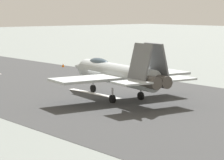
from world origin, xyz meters
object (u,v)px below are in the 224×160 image
at_px(marker_cone_mid, 163,80).
at_px(marker_cone_far, 63,65).
at_px(fighter_jet, 116,73).
at_px(crew_person, 87,68).

xyz_separation_m(marker_cone_mid, marker_cone_far, (21.03, 0.00, 0.00)).
distance_m(fighter_jet, crew_person, 19.36).
xyz_separation_m(fighter_jet, marker_cone_far, (26.04, -11.66, -2.20)).
bearing_deg(fighter_jet, marker_cone_mid, -66.75).
distance_m(fighter_jet, marker_cone_far, 28.62).
height_order(crew_person, marker_cone_far, crew_person).
relative_size(fighter_jet, marker_cone_mid, 30.06).
bearing_deg(crew_person, marker_cone_mid, -168.45).
bearing_deg(marker_cone_mid, fighter_jet, 113.25).
relative_size(fighter_jet, marker_cone_far, 30.06).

